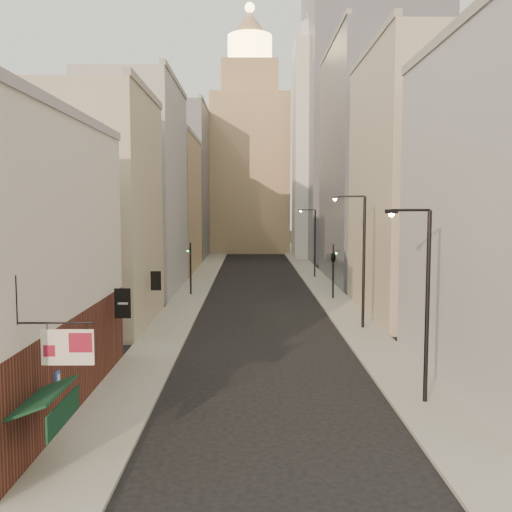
{
  "coord_description": "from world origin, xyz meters",
  "views": [
    {
      "loc": [
        -0.96,
        -14.01,
        8.43
      ],
      "look_at": [
        -0.65,
        16.65,
        5.72
      ],
      "focal_mm": 40.0,
      "sensor_mm": 36.0,
      "label": 1
    }
  ],
  "objects": [
    {
      "name": "sidewalk_left",
      "position": [
        -6.5,
        55.0,
        0.07
      ],
      "size": [
        3.0,
        140.0,
        0.15
      ],
      "primitive_type": "cube",
      "color": "#99988B",
      "rests_on": "ground"
    },
    {
      "name": "left_bldg_tan",
      "position": [
        -12.0,
        60.0,
        8.5
      ],
      "size": [
        8.0,
        18.0,
        17.0
      ],
      "primitive_type": "cube",
      "color": "#927B5C",
      "rests_on": "ground"
    },
    {
      "name": "clock_tower",
      "position": [
        -1.0,
        92.0,
        17.63
      ],
      "size": [
        14.0,
        14.0,
        44.9
      ],
      "color": "#927B5C",
      "rests_on": "ground"
    },
    {
      "name": "highrise",
      "position": [
        18.0,
        78.0,
        25.66
      ],
      "size": [
        21.0,
        23.0,
        51.2
      ],
      "color": "gray",
      "rests_on": "ground"
    },
    {
      "name": "right_bldg_beige",
      "position": [
        12.0,
        30.0,
        10.0
      ],
      "size": [
        8.0,
        16.0,
        20.0
      ],
      "primitive_type": "cube",
      "color": "tan",
      "rests_on": "ground"
    },
    {
      "name": "left_bldg_beige",
      "position": [
        -12.0,
        26.0,
        8.0
      ],
      "size": [
        8.0,
        12.0,
        16.0
      ],
      "primitive_type": "cube",
      "color": "tan",
      "rests_on": "ground"
    },
    {
      "name": "sidewalk_right",
      "position": [
        6.5,
        55.0,
        0.07
      ],
      "size": [
        3.0,
        140.0,
        0.15
      ],
      "primitive_type": "cube",
      "color": "#99988B",
      "rests_on": "ground"
    },
    {
      "name": "white_tower",
      "position": [
        10.0,
        78.0,
        18.61
      ],
      "size": [
        8.0,
        8.0,
        41.5
      ],
      "color": "silver",
      "rests_on": "ground"
    },
    {
      "name": "right_bldg_wingrid",
      "position": [
        12.0,
        50.0,
        13.0
      ],
      "size": [
        8.0,
        20.0,
        26.0
      ],
      "primitive_type": "cube",
      "color": "gray",
      "rests_on": "ground"
    },
    {
      "name": "left_bldg_grey",
      "position": [
        -12.0,
        42.0,
        10.0
      ],
      "size": [
        8.0,
        16.0,
        20.0
      ],
      "primitive_type": "cube",
      "color": "#A0A0A6",
      "rests_on": "ground"
    },
    {
      "name": "near_building_left",
      "position": [
        -10.99,
        9.0,
        6.02
      ],
      "size": [
        8.3,
        23.04,
        12.3
      ],
      "color": "brown",
      "rests_on": "ground"
    },
    {
      "name": "traffic_light_right",
      "position": [
        6.46,
        36.48,
        3.95
      ],
      "size": [
        0.88,
        0.88,
        5.0
      ],
      "rotation": [
        0.0,
        0.0,
        3.52
      ],
      "color": "black",
      "rests_on": "ground"
    },
    {
      "name": "streetlamp_far",
      "position": [
        6.39,
        52.14,
        4.57
      ],
      "size": [
        1.99,
        0.92,
        8.01
      ],
      "rotation": [
        0.0,
        0.0,
        -0.38
      ],
      "color": "black",
      "rests_on": "ground"
    },
    {
      "name": "traffic_light_left",
      "position": [
        -6.57,
        39.18,
        3.5
      ],
      "size": [
        0.57,
        0.48,
        5.0
      ],
      "rotation": [
        0.0,
        0.0,
        2.85
      ],
      "color": "black",
      "rests_on": "ground"
    },
    {
      "name": "left_bldg_wingrid",
      "position": [
        -12.0,
        80.0,
        12.0
      ],
      "size": [
        8.0,
        20.0,
        24.0
      ],
      "primitive_type": "cube",
      "color": "gray",
      "rests_on": "ground"
    },
    {
      "name": "streetlamp_mid",
      "position": [
        6.51,
        24.33,
        5.21
      ],
      "size": [
        2.32,
        0.87,
        9.12
      ],
      "rotation": [
        0.0,
        0.0,
        -0.29
      ],
      "color": "black",
      "rests_on": "ground"
    },
    {
      "name": "streetlamp_near",
      "position": [
        6.26,
        9.41,
        4.74
      ],
      "size": [
        2.1,
        0.87,
        8.3
      ],
      "rotation": [
        0.0,
        0.0,
        0.33
      ],
      "color": "black",
      "rests_on": "ground"
    }
  ]
}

